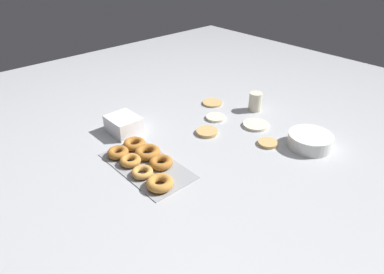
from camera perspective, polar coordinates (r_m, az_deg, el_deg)
The scene contains 10 objects.
ground_plane at distance 1.53m, azimuth 3.16°, elevation 0.06°, with size 3.00×3.00×0.00m, color #B2B5BA.
pancake_0 at distance 1.55m, azimuth 2.51°, elevation 0.85°, with size 0.10×0.10×0.01m, color tan.
pancake_1 at distance 1.68m, azimuth 3.96°, elevation 3.27°, with size 0.09×0.09×0.01m, color beige.
pancake_2 at distance 1.63m, azimuth 10.55°, elevation 2.00°, with size 0.12×0.12×0.01m, color beige.
pancake_3 at distance 1.82m, azimuth 3.43°, elevation 5.70°, with size 0.10×0.10×0.01m, color tan.
pancake_4 at distance 1.50m, azimuth 12.52°, elevation -1.00°, with size 0.08×0.08×0.01m, color tan.
donut_tray at distance 1.35m, azimuth -8.02°, elevation -4.00°, with size 0.39×0.20×0.04m.
batter_bowl at distance 1.52m, azimuth 19.06°, elevation -0.55°, with size 0.19×0.19×0.06m.
container_stack at distance 1.57m, azimuth -11.32°, elevation 2.03°, with size 0.14×0.12×0.08m.
paper_cup at distance 1.77m, azimuth 10.51°, elevation 5.81°, with size 0.07×0.07×0.09m.
Camera 1 is at (0.91, -0.94, 0.78)m, focal length 32.00 mm.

